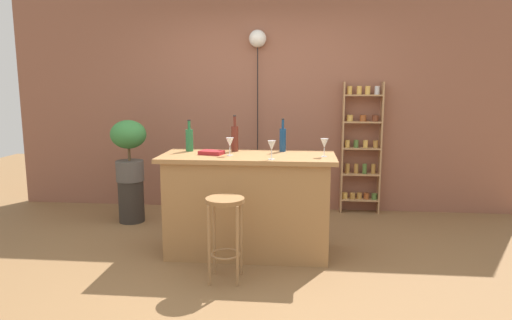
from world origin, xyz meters
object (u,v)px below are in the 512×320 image
bottle_soda_blue (283,139)px  wine_glass_left (230,143)px  bottle_olive_oil (189,139)px  cookbook (212,152)px  bottle_sauce_amber (235,138)px  wine_glass_center (272,146)px  pendant_globe_light (258,41)px  bar_stool (225,220)px  wine_glass_right (324,144)px  spice_shelf (361,147)px  plant_stool (131,201)px  potted_plant (129,146)px

bottle_soda_blue → wine_glass_left: bottle_soda_blue is taller
bottle_olive_oil → cookbook: size_ratio=1.45×
wine_glass_left → bottle_sauce_amber: bearing=88.5°
wine_glass_center → pendant_globe_light: 2.08m
bottle_olive_oil → wine_glass_left: bearing=-28.8°
bar_stool → wine_glass_left: size_ratio=4.19×
wine_glass_right → pendant_globe_light: 2.03m
wine_glass_right → spice_shelf: bearing=71.2°
wine_glass_left → wine_glass_center: same height
bottle_olive_oil → wine_glass_right: (1.28, -0.22, 0.00)m
bottle_soda_blue → cookbook: (-0.65, -0.25, -0.10)m
plant_stool → wine_glass_right: 2.47m
bar_stool → bottle_soda_blue: 1.12m
spice_shelf → wine_glass_center: 2.02m
potted_plant → wine_glass_center: potted_plant is taller
bar_stool → plant_stool: bearing=132.2°
spice_shelf → pendant_globe_light: 1.80m
wine_glass_left → cookbook: size_ratio=0.78×
bottle_olive_oil → pendant_globe_light: 1.79m
bottle_soda_blue → plant_stool: bearing=161.1°
bottle_olive_oil → cookbook: (0.25, -0.18, -0.10)m
bottle_soda_blue → wine_glass_left: (-0.47, -0.31, -0.00)m
wine_glass_right → plant_stool: bearing=157.4°
plant_stool → wine_glass_center: 2.17m
wine_glass_center → cookbook: bearing=157.5°
spice_shelf → potted_plant: bearing=-166.2°
wine_glass_left → cookbook: (-0.18, 0.06, -0.10)m
bottle_soda_blue → wine_glass_right: (0.38, -0.29, -0.00)m
potted_plant → wine_glass_right: (2.15, -0.89, 0.17)m
bar_stool → bottle_soda_blue: (0.42, 0.88, 0.56)m
plant_stool → wine_glass_left: 1.78m
wine_glass_center → pendant_globe_light: pendant_globe_light is taller
wine_glass_right → pendant_globe_light: bearing=115.3°
spice_shelf → wine_glass_left: size_ratio=9.82×
bottle_soda_blue → bottle_olive_oil: bearing=-175.6°
spice_shelf → bottle_sauce_amber: size_ratio=4.62×
potted_plant → cookbook: potted_plant is taller
potted_plant → wine_glass_right: bearing=-22.6°
bar_stool → cookbook: (-0.23, 0.63, 0.45)m
bottle_sauce_amber → pendant_globe_light: size_ratio=0.16×
plant_stool → cookbook: bearing=-37.4°
wine_glass_right → cookbook: size_ratio=0.78×
bar_stool → spice_shelf: 2.54m
bar_stool → wine_glass_right: (0.80, 0.59, 0.55)m
bottle_soda_blue → wine_glass_left: bearing=-146.8°
plant_stool → wine_glass_right: size_ratio=2.96×
bottle_sauce_amber → wine_glass_center: bottle_sauce_amber is taller
bottle_sauce_amber → cookbook: size_ratio=1.66×
potted_plant → wine_glass_center: 2.02m
bar_stool → cookbook: size_ratio=3.27×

